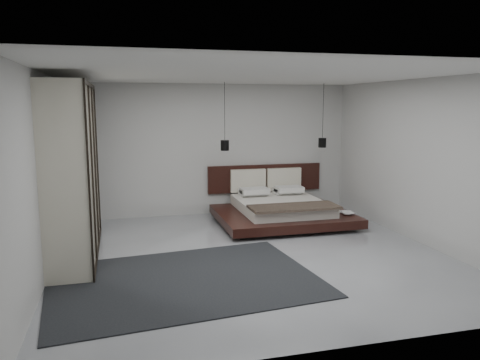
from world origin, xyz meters
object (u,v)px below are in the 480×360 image
object	(u,v)px
pendant_left	(225,145)
lattice_screen	(67,161)
pendant_right	(322,142)
rug	(184,280)
wardrobe	(72,171)
bed	(280,208)

from	to	relation	value
pendant_left	lattice_screen	bearing A→B (deg)	177.26
pendant_right	rug	xyz separation A→B (m)	(-3.41, -3.15, -1.56)
lattice_screen	wardrobe	size ratio (longest dim) A/B	0.95
rug	wardrobe	bearing A→B (deg)	133.78
lattice_screen	pendant_right	xyz separation A→B (m)	(5.16, -0.15, 0.27)
wardrobe	rug	xyz separation A→B (m)	(1.50, -1.56, -1.34)
wardrobe	rug	distance (m)	2.54
lattice_screen	pendant_right	distance (m)	5.17
lattice_screen	bed	size ratio (longest dim) A/B	1.00
bed	pendant_left	size ratio (longest dim) A/B	1.91
bed	pendant_left	distance (m)	1.71
pendant_left	wardrobe	size ratio (longest dim) A/B	0.49
rug	lattice_screen	bearing A→B (deg)	118.00
pendant_left	pendant_right	xyz separation A→B (m)	(2.13, 0.00, 0.01)
lattice_screen	rug	distance (m)	3.95
lattice_screen	pendant_left	world-z (taller)	pendant_left
rug	pendant_right	bearing A→B (deg)	42.68
lattice_screen	rug	bearing A→B (deg)	-62.00
lattice_screen	bed	world-z (taller)	lattice_screen
pendant_left	pendant_right	distance (m)	2.13
pendant_right	wardrobe	distance (m)	5.16
bed	pendant_right	size ratio (longest dim) A/B	1.93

